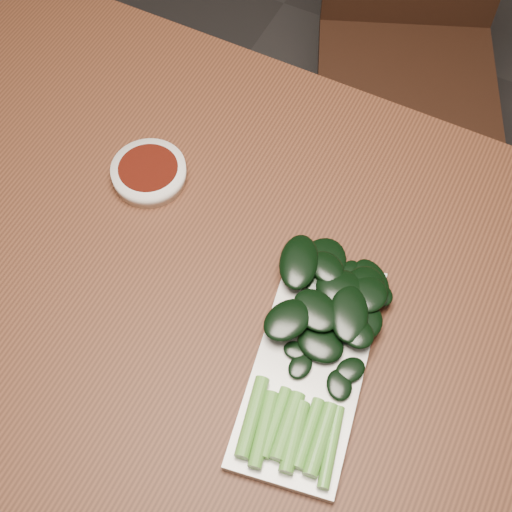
# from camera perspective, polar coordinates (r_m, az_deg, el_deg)

# --- Properties ---
(ground) EXTENTS (6.00, 6.00, 0.00)m
(ground) POSITION_cam_1_polar(r_m,az_deg,el_deg) (1.67, -0.56, -14.40)
(ground) COLOR #292727
(ground) RESTS_ON ground
(table) EXTENTS (1.40, 0.80, 0.75)m
(table) POSITION_cam_1_polar(r_m,az_deg,el_deg) (1.03, -0.87, -4.22)
(table) COLOR #442213
(table) RESTS_ON ground
(chair_far) EXTENTS (0.51, 0.51, 0.89)m
(chair_far) POSITION_cam_1_polar(r_m,az_deg,el_deg) (1.68, 12.18, 16.50)
(chair_far) COLOR black
(chair_far) RESTS_ON ground
(sauce_bowl) EXTENTS (0.11, 0.11, 0.03)m
(sauce_bowl) POSITION_cam_1_polar(r_m,az_deg,el_deg) (1.07, -8.55, 6.61)
(sauce_bowl) COLOR silver
(sauce_bowl) RESTS_ON table
(serving_plate) EXTENTS (0.19, 0.33, 0.01)m
(serving_plate) POSITION_cam_1_polar(r_m,az_deg,el_deg) (0.92, 4.33, -8.73)
(serving_plate) COLOR silver
(serving_plate) RESTS_ON table
(gai_lan) EXTENTS (0.19, 0.33, 0.03)m
(gai_lan) POSITION_cam_1_polar(r_m,az_deg,el_deg) (0.92, 5.48, -5.65)
(gai_lan) COLOR #539433
(gai_lan) RESTS_ON serving_plate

